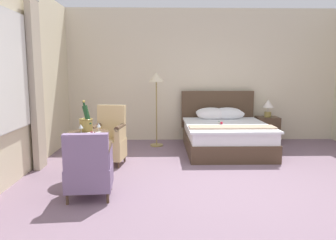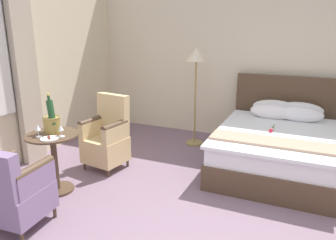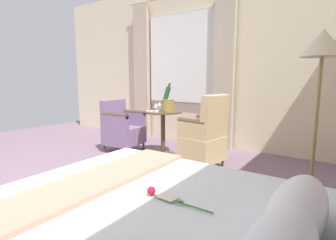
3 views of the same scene
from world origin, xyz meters
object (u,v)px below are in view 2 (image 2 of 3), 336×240
object	(u,v)px
bed	(280,145)
wine_glass_near_edge	(61,129)
armchair_by_window	(107,138)
armchair_facing_bed	(12,191)
snack_plate	(49,138)
wine_glass_near_bucket	(38,129)
champagne_bucket	(52,122)
floor_lamp_brass	(196,65)
side_table_round	(55,158)

from	to	relation	value
bed	wine_glass_near_edge	xyz separation A→B (m)	(-2.25, -1.81, 0.48)
armchair_by_window	armchair_facing_bed	xyz separation A→B (m)	(-0.02, -1.60, -0.03)
snack_plate	wine_glass_near_bucket	bearing A→B (deg)	175.34
champagne_bucket	wine_glass_near_edge	bearing A→B (deg)	-21.72
floor_lamp_brass	side_table_round	distance (m)	2.60
snack_plate	floor_lamp_brass	bearing A→B (deg)	69.23
wine_glass_near_bucket	side_table_round	bearing A→B (deg)	58.26
bed	armchair_facing_bed	bearing A→B (deg)	-131.38
armchair_by_window	armchair_facing_bed	bearing A→B (deg)	-90.78
floor_lamp_brass	champagne_bucket	world-z (taller)	floor_lamp_brass
bed	armchair_facing_bed	xyz separation A→B (m)	(-2.25, -2.55, 0.06)
champagne_bucket	wine_glass_near_bucket	world-z (taller)	champagne_bucket
champagne_bucket	armchair_facing_bed	size ratio (longest dim) A/B	0.53
bed	floor_lamp_brass	xyz separation A→B (m)	(-1.42, 0.43, 0.99)
wine_glass_near_edge	snack_plate	xyz separation A→B (m)	(-0.07, -0.12, -0.09)
bed	side_table_round	xyz separation A→B (m)	(-2.40, -1.79, 0.09)
floor_lamp_brass	snack_plate	distance (m)	2.60
wine_glass_near_edge	armchair_facing_bed	world-z (taller)	armchair_facing_bed
floor_lamp_brass	armchair_facing_bed	distance (m)	3.23
wine_glass_near_edge	armchair_by_window	xyz separation A→B (m)	(0.02, 0.86, -0.38)
wine_glass_near_bucket	armchair_facing_bed	size ratio (longest dim) A/B	0.16
bed	snack_plate	size ratio (longest dim) A/B	10.37
champagne_bucket	snack_plate	world-z (taller)	champagne_bucket
bed	snack_plate	xyz separation A→B (m)	(-2.31, -1.93, 0.39)
bed	armchair_facing_bed	distance (m)	3.40
wine_glass_near_bucket	armchair_by_window	bearing A→B (deg)	75.05
side_table_round	snack_plate	world-z (taller)	snack_plate
bed	wine_glass_near_bucket	xyz separation A→B (m)	(-2.48, -1.92, 0.48)
side_table_round	armchair_facing_bed	world-z (taller)	armchair_facing_bed
champagne_bucket	snack_plate	bearing A→B (deg)	-55.82
wine_glass_near_bucket	armchair_by_window	xyz separation A→B (m)	(0.26, 0.96, -0.39)
champagne_bucket	armchair_facing_bed	distance (m)	0.96
bed	wine_glass_near_edge	bearing A→B (deg)	-141.08
floor_lamp_brass	wine_glass_near_edge	bearing A→B (deg)	-110.31
armchair_facing_bed	side_table_round	bearing A→B (deg)	101.73
wine_glass_near_bucket	armchair_facing_bed	bearing A→B (deg)	-69.54
wine_glass_near_bucket	bed	bearing A→B (deg)	37.70
armchair_by_window	armchair_facing_bed	size ratio (longest dim) A/B	1.17
champagne_bucket	floor_lamp_brass	bearing A→B (deg)	64.51
champagne_bucket	wine_glass_near_edge	world-z (taller)	champagne_bucket
bed	snack_plate	bearing A→B (deg)	-140.10
wine_glass_near_bucket	armchair_by_window	size ratio (longest dim) A/B	0.13
floor_lamp_brass	champagne_bucket	distance (m)	2.45
side_table_round	armchair_by_window	bearing A→B (deg)	77.92
side_table_round	champagne_bucket	size ratio (longest dim) A/B	1.54
wine_glass_near_bucket	wine_glass_near_edge	distance (m)	0.26
bed	side_table_round	size ratio (longest dim) A/B	2.86
floor_lamp_brass	wine_glass_near_edge	world-z (taller)	floor_lamp_brass
wine_glass_near_bucket	snack_plate	size ratio (longest dim) A/B	0.70
armchair_by_window	snack_plate	bearing A→B (deg)	-95.04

